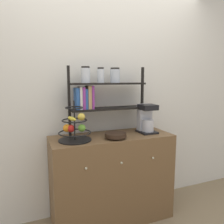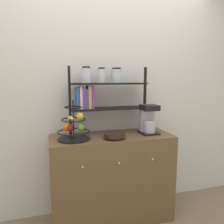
{
  "view_description": "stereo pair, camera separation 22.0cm",
  "coord_description": "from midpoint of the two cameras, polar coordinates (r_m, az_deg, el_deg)",
  "views": [
    {
      "loc": [
        -0.81,
        -1.78,
        1.5
      ],
      "look_at": [
        0.0,
        0.24,
        1.17
      ],
      "focal_mm": 35.0,
      "sensor_mm": 36.0,
      "label": 1
    },
    {
      "loc": [
        -0.6,
        -1.86,
        1.5
      ],
      "look_at": [
        0.0,
        0.24,
        1.17
      ],
      "focal_mm": 35.0,
      "sensor_mm": 36.0,
      "label": 2
    }
  ],
  "objects": [
    {
      "name": "wall_back",
      "position": [
        2.45,
        0.71,
        4.03
      ],
      "size": [
        7.0,
        0.05,
        2.6
      ],
      "primitive_type": "cube",
      "color": "silver",
      "rests_on": "ground_plane"
    },
    {
      "name": "sideboard",
      "position": [
        2.41,
        2.71,
        -16.87
      ],
      "size": [
        1.25,
        0.5,
        0.92
      ],
      "color": "brown",
      "rests_on": "ground_plane"
    },
    {
      "name": "coffee_maker",
      "position": [
        2.38,
        12.02,
        -1.84
      ],
      "size": [
        0.18,
        0.21,
        0.31
      ],
      "color": "black",
      "rests_on": "sideboard"
    },
    {
      "name": "fruit_stand",
      "position": [
        2.1,
        -7.06,
        -3.96
      ],
      "size": [
        0.31,
        0.31,
        0.38
      ],
      "color": "black",
      "rests_on": "sideboard"
    },
    {
      "name": "wooden_bowl",
      "position": [
        2.14,
        3.59,
        -6.11
      ],
      "size": [
        0.21,
        0.21,
        0.06
      ],
      "color": "black",
      "rests_on": "sideboard"
    },
    {
      "name": "shelf_hutch",
      "position": [
        2.26,
        -0.48,
        5.29
      ],
      "size": [
        0.84,
        0.2,
        0.71
      ],
      "color": "black",
      "rests_on": "sideboard"
    }
  ]
}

